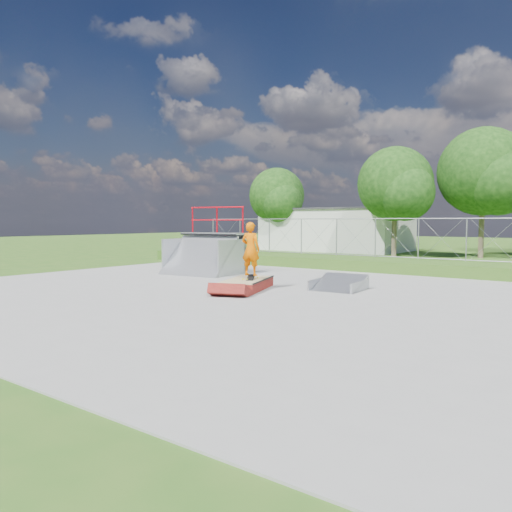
{
  "coord_description": "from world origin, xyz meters",
  "views": [
    {
      "loc": [
        9.31,
        -11.3,
        2.16
      ],
      "look_at": [
        0.24,
        0.91,
        1.1
      ],
      "focal_mm": 35.0,
      "sensor_mm": 36.0,
      "label": 1
    }
  ],
  "objects": [
    {
      "name": "concrete_stairs",
      "position": [
        -8.5,
        8.7,
        0.4
      ],
      "size": [
        1.5,
        1.6,
        0.8
      ],
      "primitive_type": null,
      "color": "gray",
      "rests_on": "ground"
    },
    {
      "name": "grind_box",
      "position": [
        -0.2,
        1.01,
        0.17
      ],
      "size": [
        1.84,
        2.57,
        0.35
      ],
      "rotation": [
        0.0,
        0.0,
        0.34
      ],
      "color": "maroon",
      "rests_on": "concrete_pad"
    },
    {
      "name": "tree_center",
      "position": [
        2.78,
        19.81,
        4.85
      ],
      "size": [
        5.44,
        5.12,
        7.6
      ],
      "color": "brown",
      "rests_on": "ground"
    },
    {
      "name": "skater",
      "position": [
        -0.1,
        1.08,
        1.23
      ],
      "size": [
        0.67,
        0.5,
        1.67
      ],
      "primitive_type": "imported",
      "rotation": [
        0.0,
        0.0,
        3.31
      ],
      "color": "#E96400",
      "rests_on": "grind_box"
    },
    {
      "name": "skateboard",
      "position": [
        -0.1,
        1.08,
        0.39
      ],
      "size": [
        0.6,
        0.79,
        0.13
      ],
      "primitive_type": "cube",
      "rotation": [
        0.14,
        0.0,
        0.55
      ],
      "color": "black",
      "rests_on": "grind_box"
    },
    {
      "name": "ground",
      "position": [
        0.0,
        0.0,
        0.0
      ],
      "size": [
        120.0,
        120.0,
        0.0
      ],
      "primitive_type": "plane",
      "color": "#2E5D1A",
      "rests_on": "ground"
    },
    {
      "name": "tree_left_near",
      "position": [
        -1.75,
        17.83,
        4.24
      ],
      "size": [
        4.76,
        4.48,
        6.65
      ],
      "color": "brown",
      "rests_on": "ground"
    },
    {
      "name": "chain_link_fence",
      "position": [
        0.0,
        10.5,
        1.4
      ],
      "size": [
        20.0,
        0.06,
        1.8
      ],
      "primitive_type": null,
      "color": "gray",
      "rests_on": "grass_berm"
    },
    {
      "name": "quarter_pipe",
      "position": [
        -4.5,
        3.59,
        1.39
      ],
      "size": [
        3.04,
        2.67,
        2.77
      ],
      "primitive_type": null,
      "rotation": [
        0.0,
        0.0,
        0.12
      ],
      "color": "#A8ABB0",
      "rests_on": "concrete_pad"
    },
    {
      "name": "utility_building_flat",
      "position": [
        -8.0,
        22.0,
        1.5
      ],
      "size": [
        10.0,
        6.0,
        3.0
      ],
      "primitive_type": "cube",
      "color": "silver",
      "rests_on": "ground"
    },
    {
      "name": "grass_berm",
      "position": [
        0.0,
        9.5,
        0.25
      ],
      "size": [
        24.0,
        3.0,
        0.5
      ],
      "primitive_type": "cube",
      "color": "#2E5D1A",
      "rests_on": "ground"
    },
    {
      "name": "tree_left_far",
      "position": [
        -11.77,
        19.85,
        3.94
      ],
      "size": [
        4.42,
        4.16,
        6.18
      ],
      "color": "brown",
      "rests_on": "ground"
    },
    {
      "name": "concrete_pad",
      "position": [
        0.0,
        0.0,
        0.02
      ],
      "size": [
        20.0,
        16.0,
        0.04
      ],
      "primitive_type": "cube",
      "color": "gray",
      "rests_on": "ground"
    },
    {
      "name": "flat_bank_ramp",
      "position": [
        2.19,
        2.59,
        0.22
      ],
      "size": [
        1.55,
        1.64,
        0.44
      ],
      "primitive_type": null,
      "rotation": [
        0.0,
        0.0,
        0.08
      ],
      "color": "#A8ABB0",
      "rests_on": "concrete_pad"
    }
  ]
}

